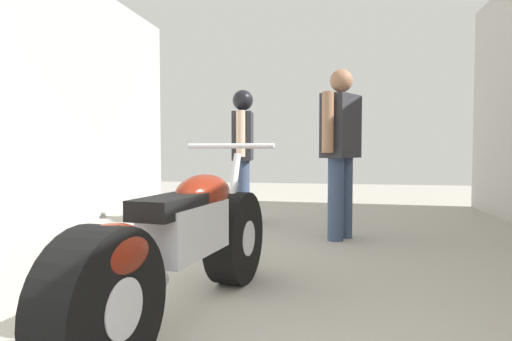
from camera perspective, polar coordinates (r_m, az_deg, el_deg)
ground_plane at (r=4.21m, az=3.22°, el=-10.14°), size 16.10×16.10×0.00m
garage_partition_left at (r=5.21m, az=-28.09°, el=9.06°), size 0.08×7.38×3.08m
motorcycle_maroon_cruiser at (r=2.49m, az=-9.29°, el=-9.62°), size 0.67×2.10×0.98m
mechanic_in_blue at (r=4.74m, az=10.68°, el=3.35°), size 0.43×0.68×1.75m
mechanic_with_helmet at (r=5.70m, az=-1.67°, el=3.43°), size 0.28×0.66×1.68m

